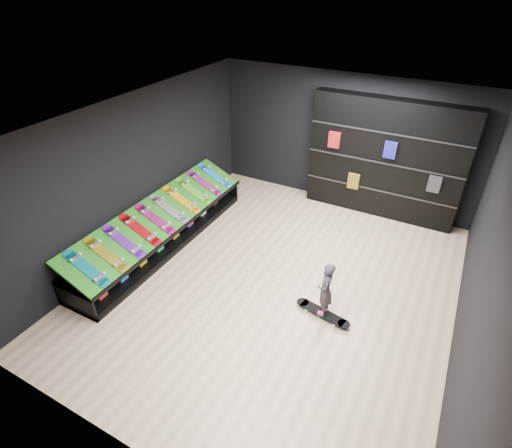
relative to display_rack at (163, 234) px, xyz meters
The scene contains 21 objects.
floor 2.56m from the display_rack, ahead, with size 6.00×7.00×0.01m, color beige.
ceiling 3.75m from the display_rack, ahead, with size 6.00×7.00×0.01m, color white.
wall_back 4.51m from the display_rack, 53.92° to the left, with size 6.00×0.02×3.00m, color black.
wall_front 4.51m from the display_rack, 53.92° to the right, with size 6.00×0.02×3.00m, color black.
wall_left 1.33m from the display_rack, behind, with size 0.02×7.00×3.00m, color black.
wall_right 5.69m from the display_rack, ahead, with size 0.02×7.00×3.00m, color black.
display_rack is the anchor object (origin of this frame).
turf_ramp 0.46m from the display_rack, ahead, with size 1.00×4.50×0.04m, color #18620F.
back_shelving 4.97m from the display_rack, 43.12° to the left, with size 3.29×0.38×2.63m, color black.
floor_skateboard 3.63m from the display_rack, ahead, with size 0.98×0.22×0.09m, color black, non-canonical shape.
child 3.63m from the display_rack, ahead, with size 0.22×0.16×0.59m, color black.
display_board_0 1.96m from the display_rack, 88.11° to the right, with size 0.98×0.22×0.09m, color #0C8C99, non-canonical shape.
display_board_1 1.56m from the display_rack, 87.57° to the right, with size 0.98×0.22×0.09m, color yellow, non-canonical shape.
display_board_2 1.16m from the display_rack, 86.60° to the right, with size 0.98×0.22×0.09m, color purple, non-canonical shape.
display_board_3 0.80m from the display_rack, 84.35° to the right, with size 0.98×0.22×0.09m, color red, non-canonical shape.
display_board_4 0.54m from the display_rack, 73.46° to the right, with size 0.98×0.22×0.09m, color #E5198C, non-canonical shape.
display_board_5 0.54m from the display_rack, 73.46° to the left, with size 0.98×0.22×0.09m, color black, non-canonical shape.
display_board_6 0.80m from the display_rack, 84.35° to the left, with size 0.98×0.22×0.09m, color yellow, non-canonical shape.
display_board_7 1.16m from the display_rack, 86.60° to the left, with size 0.98×0.22×0.09m, color green, non-canonical shape.
display_board_8 1.56m from the display_rack, 87.57° to the left, with size 0.98×0.22×0.09m, color #2626BF, non-canonical shape.
display_board_9 1.96m from the display_rack, 88.11° to the left, with size 0.98×0.22×0.09m, color blue, non-canonical shape.
Camera 1 is at (2.28, -5.03, 4.89)m, focal length 28.00 mm.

